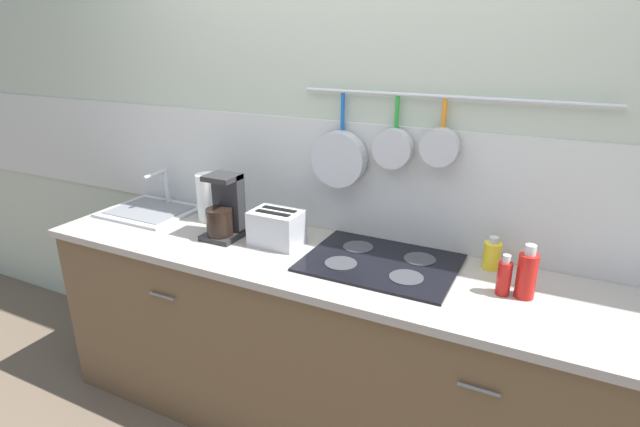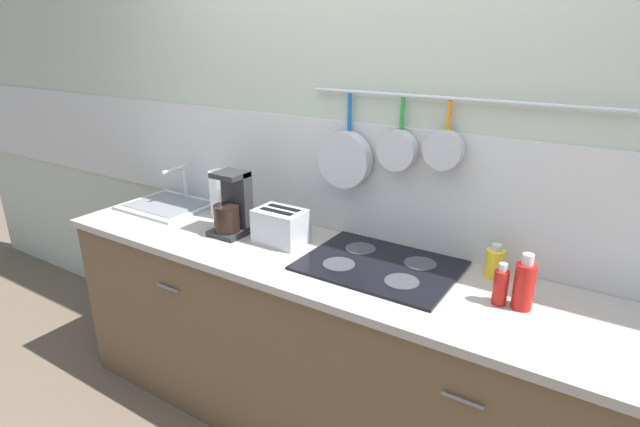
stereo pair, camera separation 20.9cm
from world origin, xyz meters
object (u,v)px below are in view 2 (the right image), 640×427
at_px(coffee_maker, 233,208).
at_px(bottle_sesame_oil, 495,262).
at_px(bottle_olive_oil, 524,285).
at_px(toaster, 281,226).
at_px(bottle_hot_sauce, 501,286).
at_px(paper_towel_roll, 221,194).

distance_m(coffee_maker, bottle_sesame_oil, 1.21).
bearing_deg(bottle_sesame_oil, bottle_olive_oil, -52.48).
height_order(coffee_maker, bottle_olive_oil, coffee_maker).
distance_m(toaster, bottle_hot_sauce, 1.00).
xyz_separation_m(paper_towel_roll, bottle_hot_sauce, (1.48, -0.14, -0.05)).
xyz_separation_m(toaster, bottle_hot_sauce, (1.00, -0.02, -0.01)).
distance_m(paper_towel_roll, bottle_hot_sauce, 1.49).
bearing_deg(bottle_olive_oil, coffee_maker, -179.20).
bearing_deg(coffee_maker, toaster, 5.92).
height_order(bottle_sesame_oil, bottle_olive_oil, bottle_olive_oil).
xyz_separation_m(coffee_maker, bottle_sesame_oil, (1.19, 0.21, -0.06)).
height_order(toaster, bottle_olive_oil, bottle_olive_oil).
xyz_separation_m(coffee_maker, bottle_hot_sauce, (1.26, 0.01, -0.06)).
bearing_deg(toaster, bottle_sesame_oil, 11.23).
bearing_deg(coffee_maker, bottle_hot_sauce, 0.23).
bearing_deg(paper_towel_roll, bottle_hot_sauce, -5.50).
relative_size(toaster, bottle_hot_sauce, 1.53).
bearing_deg(bottle_hot_sauce, coffee_maker, -179.77).
xyz_separation_m(paper_towel_roll, bottle_olive_oil, (1.55, -0.13, -0.03)).
bearing_deg(bottle_sesame_oil, bottle_hot_sauce, -70.34).
relative_size(paper_towel_roll, bottle_olive_oil, 1.17).
xyz_separation_m(coffee_maker, toaster, (0.27, 0.03, -0.05)).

